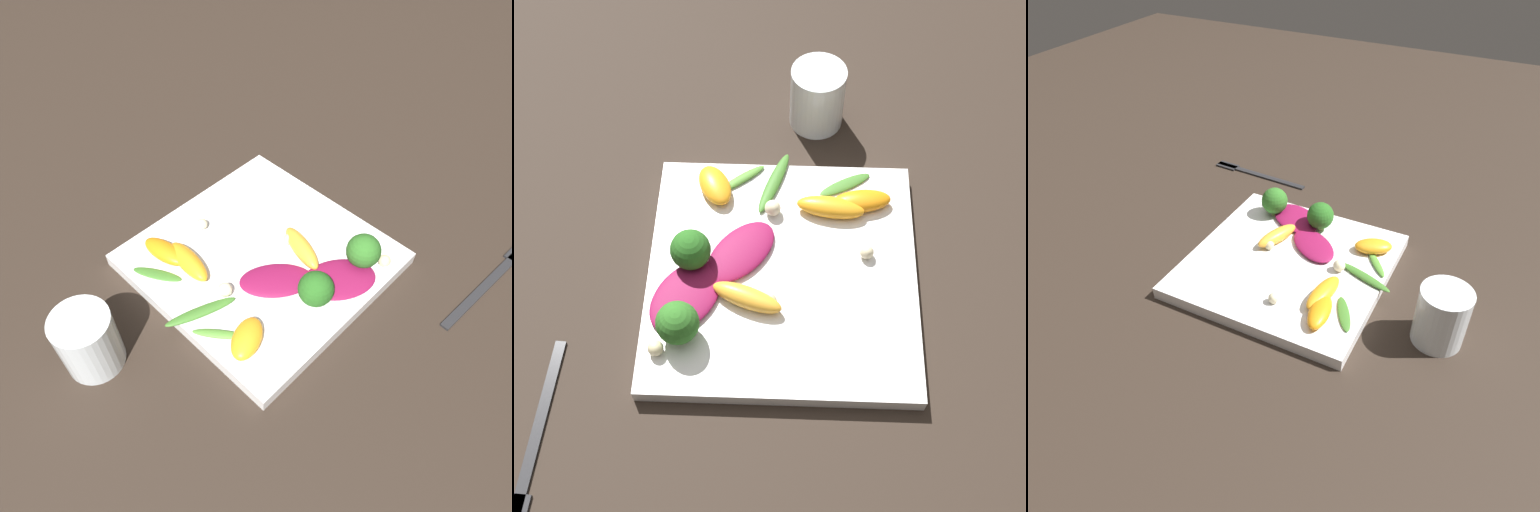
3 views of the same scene
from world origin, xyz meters
The scene contains 19 objects.
ground_plane centered at (0.00, 0.00, 0.00)m, with size 2.40×2.40×0.00m, color #2D231C.
plate centered at (0.00, 0.00, 0.01)m, with size 0.28×0.28×0.02m.
drinking_glass centered at (0.23, -0.04, 0.04)m, with size 0.07×0.07×0.08m.
fork centered at (-0.20, 0.23, 0.00)m, with size 0.20×0.03×0.01m.
radicchio_leaf_0 centered at (-0.04, 0.10, 0.02)m, with size 0.11×0.10×0.01m.
radicchio_leaf_1 centered at (0.02, 0.04, 0.02)m, with size 0.10×0.10×0.01m.
orange_segment_0 centered at (0.08, -0.05, 0.03)m, with size 0.04×0.08×0.02m.
orange_segment_1 centered at (-0.04, 0.04, 0.03)m, with size 0.05×0.08×0.02m.
orange_segment_2 centered at (0.10, 0.08, 0.03)m, with size 0.07×0.05×0.02m.
orange_segment_3 centered at (0.09, -0.09, 0.03)m, with size 0.04×0.07×0.02m.
broccoli_floret_0 centered at (-0.08, 0.10, 0.04)m, with size 0.04×0.04×0.05m.
broccoli_floret_1 centered at (0.01, 0.10, 0.04)m, with size 0.04×0.04×0.05m.
arugula_sprig_0 centered at (0.12, -0.07, 0.02)m, with size 0.04×0.06×0.00m.
arugula_sprig_1 centered at (0.11, 0.01, 0.02)m, with size 0.09×0.04×0.01m.
arugula_sprig_2 centered at (0.12, 0.05, 0.02)m, with size 0.05×0.06×0.01m.
macadamia_nut_0 centered at (0.02, -0.09, 0.03)m, with size 0.02×0.02×0.02m.
macadamia_nut_1 centered at (-0.10, 0.12, 0.03)m, with size 0.02×0.02×0.02m.
macadamia_nut_2 centered at (0.07, 0.01, 0.03)m, with size 0.02×0.02×0.02m.
macadamia_nut_3 centered at (-0.04, 0.01, 0.03)m, with size 0.02×0.02×0.02m.
Camera 2 is at (-0.38, 0.00, 0.67)m, focal length 50.00 mm.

